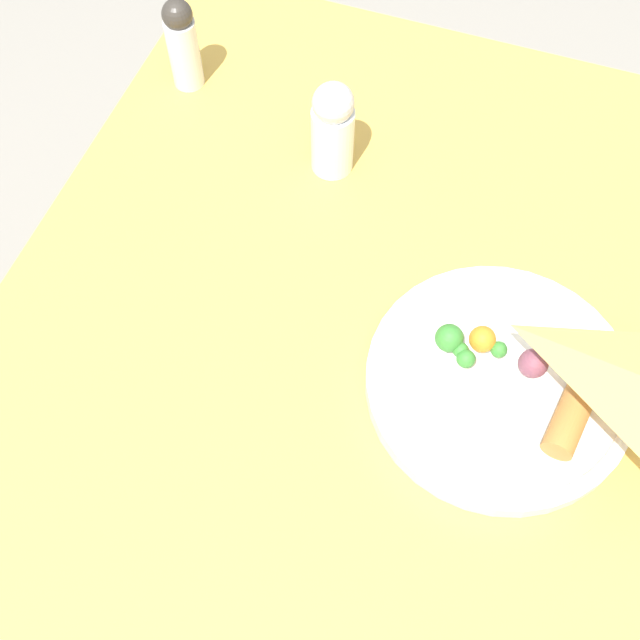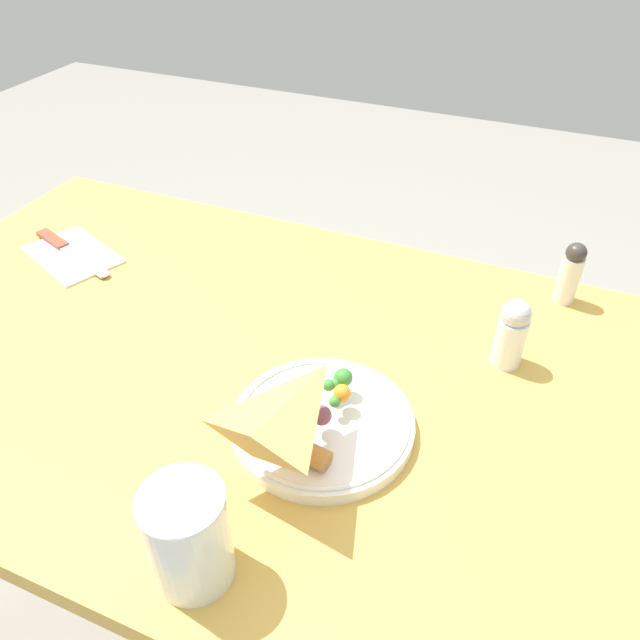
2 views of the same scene
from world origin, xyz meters
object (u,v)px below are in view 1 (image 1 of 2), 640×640
Objects in this scene: dining_table at (340,584)px; plate_pizza at (500,379)px; pepper_shaker at (182,43)px; salt_shaker at (333,128)px.

dining_table is 5.24× the size of plate_pizza.
dining_table is 0.52m from pepper_shaker.
dining_table is 0.22m from plate_pizza.
salt_shaker is at bearing 20.31° from dining_table.
plate_pizza is at bearing -121.76° from pepper_shaker.
pepper_shaker is (0.05, 0.17, -0.00)m from salt_shaker.
pepper_shaker is (0.39, 0.30, 0.16)m from dining_table.
salt_shaker is at bearing -107.84° from pepper_shaker.
salt_shaker reaches higher than pepper_shaker.
salt_shaker is 0.18m from pepper_shaker.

